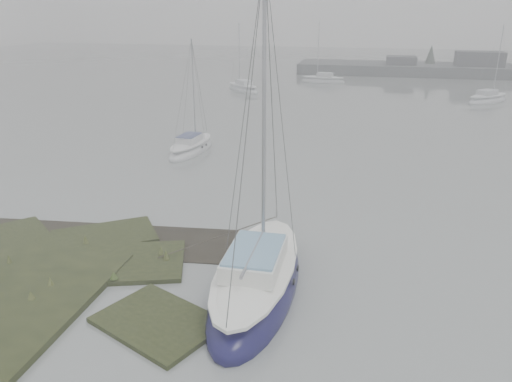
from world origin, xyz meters
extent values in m
plane|color=slate|center=(0.00, 30.00, 0.00)|extent=(160.00, 160.00, 0.00)
cube|color=#424247|center=(10.00, 61.00, 1.40)|extent=(4.00, 3.00, 2.20)
cube|color=#424247|center=(20.00, 61.00, 1.80)|extent=(6.00, 3.00, 3.00)
cone|color=#384238|center=(14.00, 63.00, 2.20)|extent=(2.00, 2.00, 3.50)
ellipsoid|color=#100E3B|center=(2.96, 1.96, 0.13)|extent=(2.63, 7.88, 1.91)
ellipsoid|color=white|center=(2.96, 1.96, 0.90)|extent=(2.11, 6.86, 0.54)
cube|color=white|center=(2.96, 1.62, 1.37)|extent=(1.70, 2.71, 0.56)
cube|color=#709ABA|center=(2.96, 1.62, 1.68)|extent=(1.59, 2.48, 0.09)
cylinder|color=#939399|center=(2.95, 2.97, 5.78)|extent=(0.12, 0.12, 8.98)
cylinder|color=#939399|center=(2.96, 1.40, 1.68)|extent=(0.12, 3.14, 0.10)
ellipsoid|color=silver|center=(-4.91, 17.55, 0.09)|extent=(2.30, 5.50, 1.30)
ellipsoid|color=silver|center=(-4.91, 17.55, 0.61)|extent=(1.88, 4.78, 0.37)
cube|color=silver|center=(-4.94, 17.32, 0.93)|extent=(1.33, 1.94, 0.38)
cube|color=navy|center=(-4.94, 17.32, 1.15)|extent=(1.24, 1.78, 0.06)
cylinder|color=#939399|center=(-4.84, 18.23, 3.93)|extent=(0.08, 0.08, 6.11)
cylinder|color=#939399|center=(-4.95, 17.17, 1.15)|extent=(0.29, 2.13, 0.07)
ellipsoid|color=silver|center=(-7.74, 42.41, 0.10)|extent=(5.27, 5.35, 1.37)
ellipsoid|color=silver|center=(-7.74, 42.41, 0.65)|extent=(4.50, 4.57, 0.39)
cube|color=silver|center=(-7.57, 42.24, 0.98)|extent=(2.22, 2.23, 0.40)
cube|color=silver|center=(-7.57, 42.24, 1.21)|extent=(2.05, 2.06, 0.06)
cylinder|color=#939399|center=(-8.24, 42.93, 4.16)|extent=(0.09, 0.09, 6.46)
cylinder|color=#939399|center=(-7.46, 42.12, 1.21)|extent=(1.63, 1.67, 0.07)
ellipsoid|color=silver|center=(17.53, 41.04, 0.10)|extent=(5.22, 5.32, 1.36)
ellipsoid|color=silver|center=(17.53, 41.04, 0.64)|extent=(4.46, 4.55, 0.38)
cube|color=silver|center=(17.36, 40.86, 0.98)|extent=(2.20, 2.22, 0.40)
cube|color=#B0B5BC|center=(17.36, 40.86, 1.20)|extent=(2.03, 2.05, 0.06)
cylinder|color=#939399|center=(18.03, 41.56, 4.13)|extent=(0.09, 0.09, 6.41)
cylinder|color=#939399|center=(17.25, 40.75, 1.20)|extent=(1.61, 1.67, 0.07)
ellipsoid|color=#A4A8AC|center=(0.30, 51.10, 0.10)|extent=(5.74, 2.53, 1.35)
ellipsoid|color=white|center=(0.30, 51.10, 0.63)|extent=(4.98, 2.07, 0.38)
cube|color=white|center=(0.53, 51.07, 0.97)|extent=(2.04, 1.43, 0.40)
cube|color=silver|center=(0.53, 51.07, 1.19)|extent=(1.87, 1.33, 0.06)
cylinder|color=#939399|center=(-0.41, 51.20, 4.08)|extent=(0.09, 0.09, 6.34)
cylinder|color=#939399|center=(0.69, 51.05, 1.19)|extent=(2.21, 0.36, 0.07)
camera|label=1|loc=(6.11, -12.06, 8.84)|focal=35.00mm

